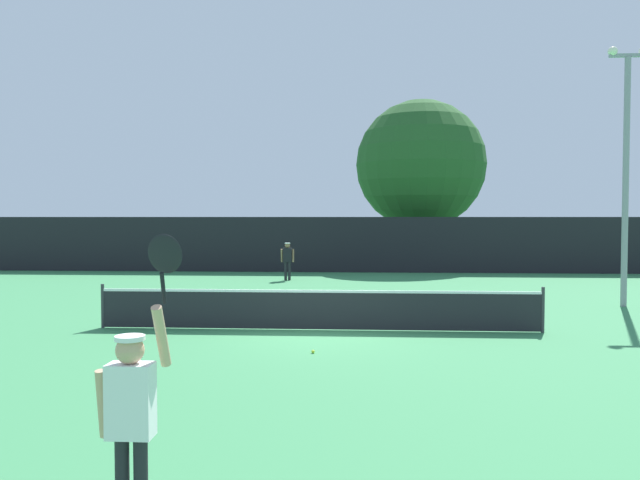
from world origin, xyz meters
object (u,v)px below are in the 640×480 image
(light_pole, at_px, (626,159))
(large_tree, at_px, (421,165))
(tennis_ball, at_px, (313,352))
(parked_car_near, at_px, (454,249))
(player_receiving, at_px, (287,257))
(player_serving, at_px, (132,403))

(light_pole, relative_size, large_tree, 0.85)
(tennis_ball, distance_m, light_pole, 12.12)
(large_tree, relative_size, parked_car_near, 2.13)
(tennis_ball, relative_size, large_tree, 0.01)
(player_receiving, bearing_deg, large_tree, -127.23)
(tennis_ball, distance_m, large_tree, 23.46)
(light_pole, bearing_deg, player_serving, -125.80)
(player_serving, xyz_separation_m, light_pole, (9.98, 13.83, 3.32))
(player_serving, height_order, player_receiving, player_serving)
(parked_car_near, bearing_deg, light_pole, -79.04)
(tennis_ball, bearing_deg, large_tree, 78.75)
(player_serving, height_order, parked_car_near, player_serving)
(player_receiving, bearing_deg, player_serving, 92.86)
(player_serving, distance_m, parked_car_near, 32.77)
(player_receiving, height_order, light_pole, light_pole)
(player_receiving, relative_size, tennis_ball, 23.66)
(tennis_ball, bearing_deg, player_serving, -98.47)
(tennis_ball, bearing_deg, light_pole, 37.58)
(tennis_ball, relative_size, parked_car_near, 0.02)
(large_tree, height_order, parked_car_near, large_tree)
(light_pole, bearing_deg, tennis_ball, -142.42)
(player_serving, relative_size, parked_car_near, 0.59)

